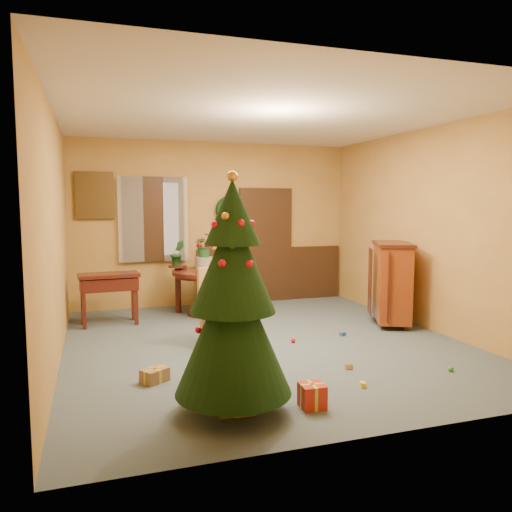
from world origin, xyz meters
name	(u,v)px	position (x,y,z in m)	size (l,w,h in m)	color
room_envelope	(227,243)	(0.21, 2.70, 1.12)	(5.50, 5.50, 5.50)	#384652
dining_table	(205,284)	(-0.38, 1.87, 0.51)	(1.07, 1.07, 0.73)	black
urn	(205,264)	(-0.38, 1.87, 0.85)	(0.30, 0.30, 0.22)	slate
centerpiece_plant	(205,245)	(-0.38, 1.87, 1.15)	(0.35, 0.31, 0.39)	#1E4C23
chair_near	(218,304)	(-0.62, 0.06, 0.54)	(0.59, 0.59, 1.02)	#A17B40
chair_far	(232,287)	(-0.05, 1.47, 0.51)	(0.55, 0.55, 0.95)	#A17B40
guitar	(237,320)	(-0.48, -0.36, 0.42)	(0.36, 0.17, 0.85)	beige
plant_stand	(178,283)	(-0.77, 2.19, 0.49)	(0.31, 0.31, 0.79)	black
stand_plant	(177,253)	(-0.77, 2.19, 1.01)	(0.23, 0.19, 0.42)	#19471E
christmas_tree	(233,301)	(-0.98, -1.98, 0.99)	(1.01, 1.01, 2.09)	#382111
writing_desk	(109,286)	(-1.89, 1.68, 0.59)	(0.91, 0.50, 0.78)	black
sideboard	(392,281)	(2.15, 0.38, 0.67)	(0.87, 1.09, 1.24)	#5F220A
gift_a	(235,403)	(-0.96, -1.98, 0.08)	(0.33, 0.25, 0.17)	brown
gift_b	(312,396)	(-0.28, -2.08, 0.11)	(0.23, 0.23, 0.22)	#9F2315
gift_c	(155,375)	(-1.54, -1.00, 0.07)	(0.32, 0.29, 0.14)	brown
gift_d	(267,384)	(-0.52, -1.56, 0.06)	(0.37, 0.24, 0.12)	#9F2315
toy_a	(343,334)	(1.14, 0.01, 0.03)	(0.08, 0.05, 0.05)	#23469A
toy_b	(451,369)	(1.55, -1.68, 0.03)	(0.06, 0.06, 0.06)	green
toy_c	(363,385)	(0.41, -1.79, 0.03)	(0.08, 0.05, 0.05)	gold
toy_d	(293,340)	(0.36, -0.10, 0.03)	(0.06, 0.06, 0.06)	red
toy_e	(349,367)	(0.54, -1.27, 0.03)	(0.08, 0.05, 0.05)	gold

